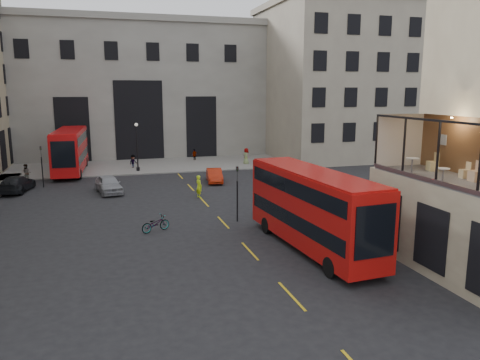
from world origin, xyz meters
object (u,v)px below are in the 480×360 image
object	(u,v)px
car_c	(17,184)
car_a	(109,184)
cafe_table_far	(412,163)
cafe_chair_d	(433,165)
pedestrian_c	(194,155)
car_b	(214,176)
pedestrian_b	(133,162)
cafe_chair_c	(465,173)
bicycle	(156,224)
pedestrian_d	(246,156)
street_lamp_b	(137,150)
traffic_light_far	(42,161)
bus_near	(312,206)
cafe_chair_b	(475,175)
cyclist	(199,186)
cafe_table_mid	(443,173)
traffic_light_near	(237,187)
bus_far	(70,149)
pedestrian_a	(27,173)

from	to	relation	value
car_c	car_a	bearing A→B (deg)	170.94
cafe_table_far	cafe_chair_d	distance (m)	1.67
pedestrian_c	car_b	bearing A→B (deg)	54.31
car_c	pedestrian_b	size ratio (longest dim) A/B	3.15
car_c	cafe_chair_c	distance (m)	35.61
bicycle	car_c	bearing A→B (deg)	10.09
pedestrian_d	cafe_table_far	distance (m)	33.19
car_c	car_b	bearing A→B (deg)	-171.94
street_lamp_b	car_b	distance (m)	10.66
pedestrian_c	bicycle	bearing A→B (deg)	41.77
traffic_light_far	cafe_chair_c	world-z (taller)	cafe_chair_c
car_c	bicycle	bearing A→B (deg)	134.27
pedestrian_c	bus_near	bearing A→B (deg)	57.37
bicycle	cafe_chair_c	bearing A→B (deg)	-151.33
bus_near	street_lamp_b	bearing A→B (deg)	104.55
pedestrian_b	bicycle	bearing A→B (deg)	-130.34
traffic_light_far	cafe_chair_b	xyz separation A→B (m)	(22.10, -28.10, 2.47)
car_c	cyclist	bearing A→B (deg)	165.97
pedestrian_c	pedestrian_d	size ratio (longest dim) A/B	0.77
bus_near	car_c	xyz separation A→B (m)	(-18.42, 21.09, -1.79)
car_c	cafe_table_mid	world-z (taller)	cafe_table_mid
bicycle	pedestrian_b	distance (m)	24.98
street_lamp_b	pedestrian_b	world-z (taller)	street_lamp_b
street_lamp_b	cafe_table_far	xyz separation A→B (m)	(11.59, -31.44, 2.74)
bicycle	pedestrian_d	world-z (taller)	pedestrian_d
car_c	cafe_table_mid	distance (m)	34.94
traffic_light_near	pedestrian_b	xyz separation A→B (m)	(-5.36, 24.19, -1.64)
pedestrian_b	car_c	bearing A→B (deg)	-177.37
street_lamp_b	bus_near	size ratio (longest dim) A/B	0.47
bus_near	bus_far	bearing A→B (deg)	115.59
pedestrian_a	bus_far	bearing A→B (deg)	57.61
bus_near	car_a	bearing A→B (deg)	120.09
car_c	cafe_chair_c	size ratio (longest dim) A/B	6.22
cyclist	traffic_light_near	bearing A→B (deg)	167.87
car_b	traffic_light_far	bearing A→B (deg)	-179.41
cyclist	bicycle	bearing A→B (deg)	132.27
bus_far	cyclist	bearing A→B (deg)	-55.07
cafe_chair_c	pedestrian_b	bearing A→B (deg)	110.98
bus_far	cafe_chair_c	distance (m)	40.18
pedestrian_a	cafe_table_far	world-z (taller)	cafe_table_far
pedestrian_d	bus_far	bearing A→B (deg)	67.86
car_b	pedestrian_d	bearing A→B (deg)	65.48
traffic_light_near	cafe_table_far	distance (m)	11.83
car_b	pedestrian_c	world-z (taller)	pedestrian_c
street_lamp_b	bus_far	world-z (taller)	street_lamp_b
car_c	bicycle	distance (m)	18.46
pedestrian_b	cafe_chair_b	size ratio (longest dim) A/B	1.63
car_c	cyclist	xyz separation A→B (m)	(14.93, -6.66, 0.22)
car_a	cyclist	size ratio (longest dim) A/B	2.39
traffic_light_far	bus_near	xyz separation A→B (m)	(16.42, -22.61, 0.08)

